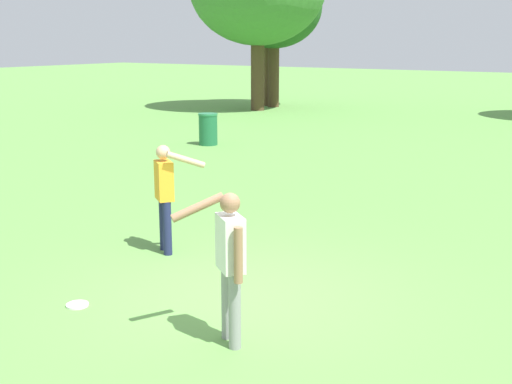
# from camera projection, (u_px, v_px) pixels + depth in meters

# --- Properties ---
(ground_plane) EXTENTS (120.00, 120.00, 0.00)m
(ground_plane) POSITION_uv_depth(u_px,v_px,m) (242.00, 297.00, 8.32)
(ground_plane) COLOR #609947
(person_thrower) EXTENTS (0.83, 0.52, 1.64)m
(person_thrower) POSITION_uv_depth(u_px,v_px,m) (229.00, 257.00, 6.84)
(person_thrower) COLOR gray
(person_thrower) RESTS_ON ground
(person_catcher) EXTENTS (0.83, 0.52, 1.64)m
(person_catcher) POSITION_uv_depth(u_px,v_px,m) (165.00, 190.00, 9.84)
(person_catcher) COLOR #1E234C
(person_catcher) RESTS_ON ground
(frisbee) EXTENTS (0.27, 0.27, 0.03)m
(frisbee) POSITION_uv_depth(u_px,v_px,m) (77.00, 305.00, 8.02)
(frisbee) COLOR white
(frisbee) RESTS_ON ground
(trash_can_beside_table) EXTENTS (0.59, 0.59, 0.96)m
(trash_can_beside_table) POSITION_uv_depth(u_px,v_px,m) (208.00, 129.00, 20.06)
(trash_can_beside_table) COLOR #1E663D
(trash_can_beside_table) RESTS_ON ground
(tree_tall_left) EXTENTS (3.42, 3.42, 5.83)m
(tree_tall_left) POSITION_uv_depth(u_px,v_px,m) (269.00, 13.00, 31.02)
(tree_tall_left) COLOR brown
(tree_tall_left) RESTS_ON ground
(tree_broad_center) EXTENTS (4.45, 4.45, 6.48)m
(tree_broad_center) POSITION_uv_depth(u_px,v_px,m) (274.00, 7.00, 30.37)
(tree_broad_center) COLOR #4C3823
(tree_broad_center) RESTS_ON ground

